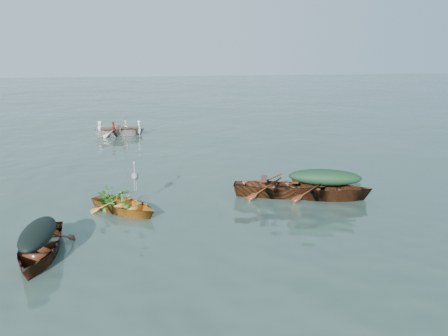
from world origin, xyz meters
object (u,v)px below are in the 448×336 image
at_px(dark_covered_boat, 41,257).
at_px(green_tarp_boat, 324,198).
at_px(heron, 135,181).
at_px(open_wooden_boat, 279,196).
at_px(yellow_dinghy, 125,212).
at_px(rowed_boat, 120,136).

relative_size(dark_covered_boat, green_tarp_boat, 0.84).
bearing_deg(heron, green_tarp_boat, -49.17).
xyz_separation_m(dark_covered_boat, heron, (2.20, 3.11, 0.86)).
height_order(green_tarp_boat, open_wooden_boat, green_tarp_boat).
relative_size(yellow_dinghy, open_wooden_boat, 0.71).
height_order(dark_covered_boat, rowed_boat, same).
bearing_deg(rowed_boat, green_tarp_boat, -152.10).
xyz_separation_m(yellow_dinghy, green_tarp_boat, (6.47, 0.18, 0.00)).
bearing_deg(green_tarp_boat, rowed_boat, 48.94).
bearing_deg(rowed_boat, dark_covered_boat, 173.26).
xyz_separation_m(yellow_dinghy, dark_covered_boat, (-1.86, -2.67, 0.00)).
bearing_deg(green_tarp_boat, open_wooden_boat, 90.00).
relative_size(dark_covered_boat, heron, 3.92).
height_order(dark_covered_boat, green_tarp_boat, green_tarp_boat).
xyz_separation_m(yellow_dinghy, rowed_boat, (-0.79, 12.45, 0.00)).
bearing_deg(open_wooden_boat, dark_covered_boat, 132.83).
relative_size(green_tarp_boat, open_wooden_boat, 1.02).
xyz_separation_m(yellow_dinghy, heron, (0.34, 0.43, 0.86)).
bearing_deg(dark_covered_boat, heron, 55.92).
bearing_deg(rowed_boat, yellow_dinghy, -179.05).
xyz_separation_m(yellow_dinghy, open_wooden_boat, (5.06, 0.64, 0.00)).
distance_m(open_wooden_boat, rowed_boat, 13.18).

